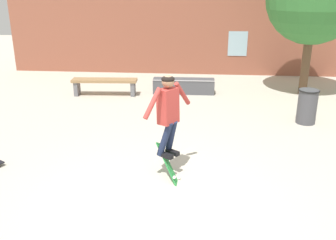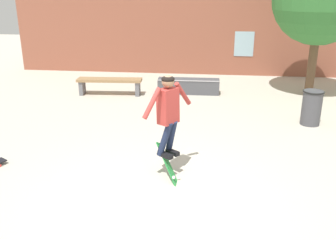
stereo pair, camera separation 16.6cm
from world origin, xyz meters
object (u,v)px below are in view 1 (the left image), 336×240
object	(u,v)px
skate_ledge	(184,86)
skateboard_flipping	(168,165)
trash_bin	(307,106)
park_bench	(105,83)
skater	(168,109)

from	to	relation	value
skate_ledge	skateboard_flipping	world-z (taller)	skateboard_flipping
trash_bin	skateboard_flipping	world-z (taller)	trash_bin
skateboard_flipping	skate_ledge	bearing A→B (deg)	142.07
park_bench	skater	world-z (taller)	skater
skate_ledge	trash_bin	size ratio (longest dim) A/B	2.26
skate_ledge	trash_bin	distance (m)	3.97
park_bench	skate_ledge	world-z (taller)	park_bench
skater	skateboard_flipping	bearing A→B (deg)	-46.94
skate_ledge	skater	size ratio (longest dim) A/B	1.34
skater	skateboard_flipping	size ratio (longest dim) A/B	2.09
skater	skateboard_flipping	world-z (taller)	skater
trash_bin	skater	bearing A→B (deg)	-136.31
park_bench	skateboard_flipping	distance (m)	5.62
skate_ledge	trash_bin	xyz separation A→B (m)	(3.12, -2.45, 0.21)
skateboard_flipping	trash_bin	bearing A→B (deg)	96.60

